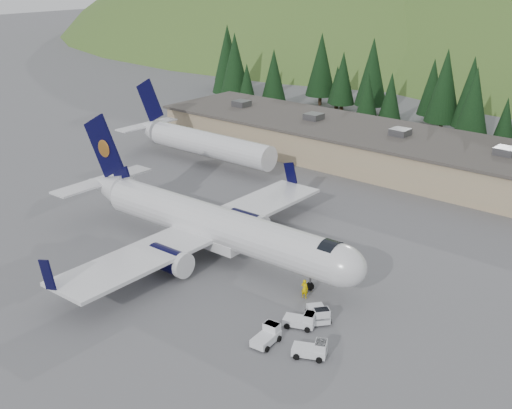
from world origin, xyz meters
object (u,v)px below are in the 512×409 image
object	(u,v)px
airliner	(210,224)
ramp_worker	(305,289)
baggage_tug_b	(319,314)
baggage_tug_c	(267,335)
second_airliner	(197,141)
baggage_tug_d	(313,350)
baggage_tug_a	(302,320)
terminal_building	(368,146)

from	to	relation	value
airliner	ramp_worker	world-z (taller)	airliner
baggage_tug_b	baggage_tug_c	world-z (taller)	baggage_tug_b
second_airliner	baggage_tug_b	world-z (taller)	second_airliner
airliner	second_airliner	distance (m)	32.44
airliner	second_airliner	size ratio (longest dim) A/B	1.37
baggage_tug_d	baggage_tug_a	bearing A→B (deg)	110.99
second_airliner	baggage_tug_b	distance (m)	47.59
baggage_tug_a	terminal_building	xyz separation A→B (m)	(-19.55, 43.38, 2.00)
baggage_tug_a	airliner	bearing A→B (deg)	139.64
airliner	baggage_tug_d	xyz separation A→B (m)	(18.77, -8.31, -2.71)
baggage_tug_c	terminal_building	size ratio (longest dim) A/B	0.04
airliner	terminal_building	size ratio (longest dim) A/B	0.53
second_airliner	baggage_tug_b	xyz separation A→B (m)	(39.98, -25.67, -2.67)
baggage_tug_b	baggage_tug_c	distance (m)	5.52
terminal_building	baggage_tug_a	bearing A→B (deg)	-65.74
baggage_tug_a	terminal_building	world-z (taller)	terminal_building
baggage_tug_c	baggage_tug_d	distance (m)	3.96
airliner	baggage_tug_a	world-z (taller)	airliner
second_airliner	ramp_worker	xyz separation A→B (m)	(36.72, -23.27, -2.40)
ramp_worker	terminal_building	bearing A→B (deg)	-75.25
ramp_worker	second_airliner	bearing A→B (deg)	-40.79
second_airliner	ramp_worker	size ratio (longest dim) A/B	14.97
baggage_tug_c	baggage_tug_d	xyz separation A→B (m)	(3.90, 0.70, -0.00)
second_airliner	baggage_tug_b	bearing A→B (deg)	-32.70
baggage_tug_c	baggage_tug_d	bearing A→B (deg)	-85.45
baggage_tug_b	baggage_tug_d	distance (m)	5.35
baggage_tug_a	baggage_tug_c	bearing A→B (deg)	-123.35
airliner	baggage_tug_a	bearing A→B (deg)	-20.14
airliner	baggage_tug_b	size ratio (longest dim) A/B	12.52
terminal_building	baggage_tug_b	bearing A→B (deg)	-64.28
ramp_worker	airliner	bearing A→B (deg)	-13.94
terminal_building	ramp_worker	size ratio (longest dim) A/B	38.64
second_airliner	baggage_tug_c	distance (m)	49.67
baggage_tug_c	ramp_worker	xyz separation A→B (m)	(-1.98, 7.76, 0.29)
airliner	baggage_tug_d	world-z (taller)	airliner
baggage_tug_c	baggage_tug_b	bearing A→B (deg)	-19.13
airliner	terminal_building	bearing A→B (deg)	94.63
airliner	baggage_tug_b	distance (m)	16.78
baggage_tug_a	ramp_worker	distance (m)	4.95
baggage_tug_d	ramp_worker	distance (m)	9.19
baggage_tug_b	terminal_building	world-z (taller)	terminal_building
airliner	second_airliner	bearing A→B (deg)	136.01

